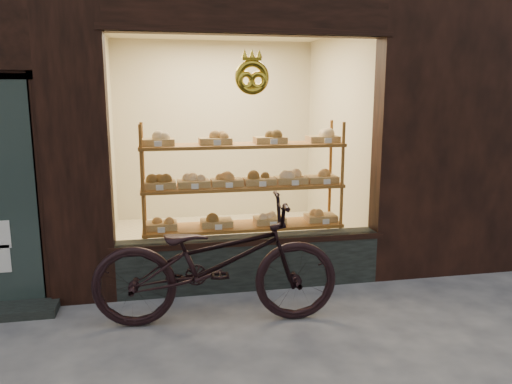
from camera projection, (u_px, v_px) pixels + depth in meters
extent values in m
cube|color=#2B322F|center=(250.00, 262.00, 5.20)|extent=(2.70, 0.25, 0.55)
torus|color=gold|center=(252.00, 77.00, 4.73)|extent=(0.33, 0.07, 0.33)
cube|color=brown|center=(244.00, 269.00, 5.65)|extent=(2.20, 0.45, 0.04)
cube|color=brown|center=(243.00, 226.00, 5.55)|extent=(2.20, 0.45, 0.03)
cube|color=brown|center=(243.00, 186.00, 5.46)|extent=(2.20, 0.45, 0.04)
cube|color=brown|center=(243.00, 145.00, 5.38)|extent=(2.20, 0.45, 0.04)
cylinder|color=brown|center=(144.00, 208.00, 5.10)|extent=(0.04, 0.04, 1.70)
cylinder|color=brown|center=(341.00, 199.00, 5.51)|extent=(0.04, 0.04, 1.70)
cylinder|color=brown|center=(144.00, 200.00, 5.48)|extent=(0.04, 0.04, 1.70)
cylinder|color=brown|center=(330.00, 193.00, 5.89)|extent=(0.04, 0.04, 1.70)
cube|color=olive|center=(161.00, 226.00, 5.37)|extent=(0.34, 0.24, 0.07)
sphere|color=#A1803F|center=(161.00, 218.00, 5.35)|extent=(0.11, 0.11, 0.11)
cube|color=silver|center=(161.00, 230.00, 5.19)|extent=(0.07, 0.01, 0.05)
cube|color=olive|center=(216.00, 223.00, 5.48)|extent=(0.34, 0.24, 0.07)
sphere|color=#4A3218|center=(216.00, 215.00, 5.47)|extent=(0.11, 0.11, 0.11)
cube|color=silver|center=(219.00, 227.00, 5.31)|extent=(0.08, 0.01, 0.05)
cube|color=olive|center=(270.00, 220.00, 5.60)|extent=(0.34, 0.24, 0.07)
sphere|color=#E7BD7D|center=(270.00, 213.00, 5.58)|extent=(0.11, 0.11, 0.11)
cube|color=silver|center=(273.00, 224.00, 5.42)|extent=(0.07, 0.01, 0.05)
cube|color=olive|center=(321.00, 218.00, 5.71)|extent=(0.34, 0.24, 0.07)
sphere|color=#A1803F|center=(321.00, 210.00, 5.70)|extent=(0.11, 0.11, 0.11)
cube|color=silver|center=(326.00, 222.00, 5.54)|extent=(0.08, 0.01, 0.05)
cube|color=olive|center=(159.00, 185.00, 5.28)|extent=(0.34, 0.24, 0.07)
sphere|color=#4A3218|center=(159.00, 177.00, 5.26)|extent=(0.11, 0.11, 0.11)
cube|color=silver|center=(160.00, 188.00, 5.10)|extent=(0.07, 0.01, 0.06)
cube|color=olive|center=(194.00, 183.00, 5.35)|extent=(0.34, 0.24, 0.07)
sphere|color=#E7BD7D|center=(193.00, 176.00, 5.33)|extent=(0.11, 0.11, 0.11)
cube|color=silver|center=(195.00, 186.00, 5.17)|extent=(0.08, 0.01, 0.06)
cube|color=olive|center=(227.00, 182.00, 5.42)|extent=(0.34, 0.24, 0.07)
sphere|color=#A1803F|center=(227.00, 174.00, 5.40)|extent=(0.11, 0.11, 0.11)
cube|color=silver|center=(229.00, 185.00, 5.24)|extent=(0.07, 0.01, 0.06)
cube|color=olive|center=(259.00, 181.00, 5.49)|extent=(0.34, 0.24, 0.07)
sphere|color=#4A3218|center=(259.00, 173.00, 5.47)|extent=(0.11, 0.11, 0.11)
cube|color=silver|center=(263.00, 184.00, 5.31)|extent=(0.07, 0.01, 0.06)
cube|color=olive|center=(291.00, 180.00, 5.56)|extent=(0.34, 0.24, 0.07)
sphere|color=#E7BD7D|center=(291.00, 172.00, 5.54)|extent=(0.11, 0.11, 0.11)
cube|color=silver|center=(295.00, 183.00, 5.38)|extent=(0.08, 0.01, 0.06)
cube|color=olive|center=(322.00, 179.00, 5.63)|extent=(0.34, 0.24, 0.07)
sphere|color=#A1803F|center=(322.00, 172.00, 5.61)|extent=(0.11, 0.11, 0.11)
cube|color=silver|center=(327.00, 182.00, 5.45)|extent=(0.08, 0.01, 0.06)
cube|color=olive|center=(158.00, 142.00, 5.19)|extent=(0.34, 0.24, 0.07)
sphere|color=#E7BD7D|center=(158.00, 134.00, 5.18)|extent=(0.11, 0.11, 0.11)
cube|color=silver|center=(158.00, 144.00, 5.02)|extent=(0.07, 0.01, 0.06)
cube|color=olive|center=(215.00, 141.00, 5.31)|extent=(0.34, 0.24, 0.07)
sphere|color=#A1803F|center=(215.00, 133.00, 5.29)|extent=(0.11, 0.11, 0.11)
cube|color=silver|center=(217.00, 143.00, 5.13)|extent=(0.08, 0.01, 0.06)
cube|color=olive|center=(270.00, 140.00, 5.42)|extent=(0.34, 0.24, 0.07)
sphere|color=#4A3218|center=(270.00, 132.00, 5.41)|extent=(0.11, 0.11, 0.11)
cube|color=silver|center=(274.00, 142.00, 5.25)|extent=(0.07, 0.01, 0.06)
cube|color=olive|center=(323.00, 139.00, 5.54)|extent=(0.34, 0.24, 0.07)
sphere|color=#E7BD7D|center=(323.00, 131.00, 5.52)|extent=(0.11, 0.11, 0.11)
cube|color=silver|center=(328.00, 141.00, 5.36)|extent=(0.08, 0.01, 0.06)
imported|color=black|center=(216.00, 262.00, 4.34)|extent=(2.19, 0.93, 1.12)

